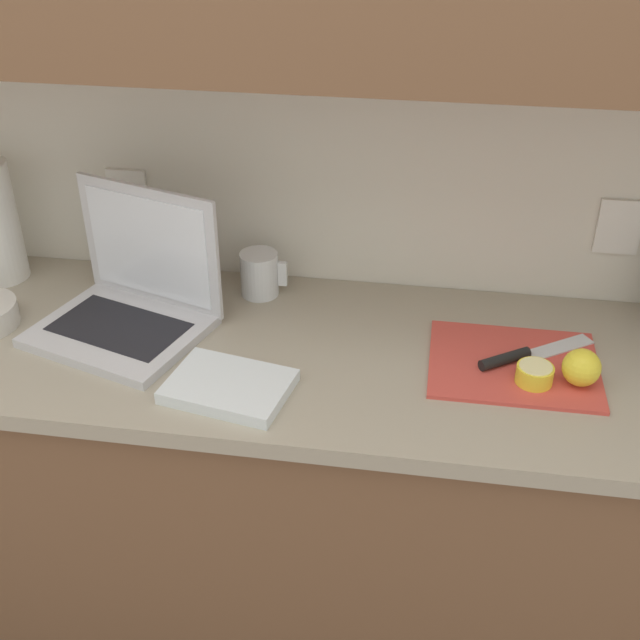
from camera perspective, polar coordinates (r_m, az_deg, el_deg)
name	(u,v)px	position (r m, az deg, el deg)	size (l,w,h in m)	color
ground_plane	(259,629)	(2.26, -4.34, -21.08)	(12.00, 12.00, 0.00)	#564C47
counter_unit	(242,500)	(1.91, -5.56, -12.61)	(2.57, 0.58, 0.90)	brown
laptop	(132,296)	(1.69, -13.23, 1.64)	(0.39, 0.35, 0.28)	silver
cutting_board	(513,364)	(1.60, 13.59, -3.09)	(0.32, 0.26, 0.01)	#D1473D
knife	(518,357)	(1.60, 13.89, -2.57)	(0.23, 0.17, 0.02)	silver
lemon_half_cut	(535,374)	(1.54, 15.01, -3.73)	(0.07, 0.07, 0.04)	yellow
lemon_whole_beside	(581,368)	(1.55, 18.10, -3.23)	(0.07, 0.07, 0.07)	yellow
measuring_cup	(260,274)	(1.77, -4.30, 3.29)	(0.10, 0.08, 0.10)	silver
dish_towel	(229,386)	(1.49, -6.50, -4.72)	(0.22, 0.16, 0.02)	white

